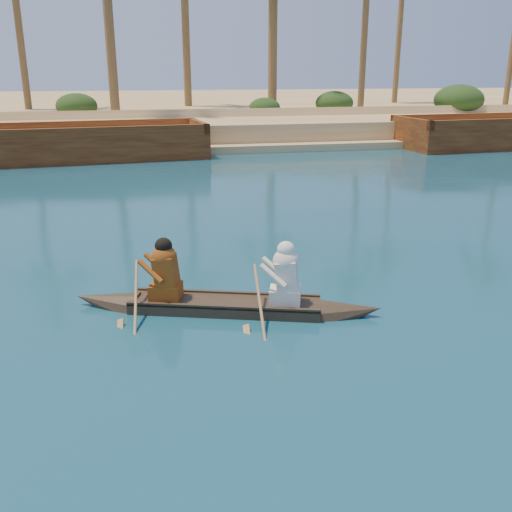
{
  "coord_description": "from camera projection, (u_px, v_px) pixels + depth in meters",
  "views": [
    {
      "loc": [
        4.81,
        -5.67,
        3.98
      ],
      "look_at": [
        7.0,
        4.29,
        0.62
      ],
      "focal_mm": 40.0,
      "sensor_mm": 36.0,
      "label": 1
    }
  ],
  "objects": [
    {
      "name": "sandy_embankment",
      "position": [
        70.0,
        111.0,
        48.86
      ],
      "size": [
        150.0,
        51.0,
        1.5
      ],
      "color": "#DBBE7B",
      "rests_on": "ground"
    },
    {
      "name": "palm_grove",
      "position": [
        41.0,
        1.0,
        35.49
      ],
      "size": [
        110.0,
        14.0,
        16.0
      ],
      "primitive_type": null,
      "color": "#324D1B",
      "rests_on": "ground"
    },
    {
      "name": "shrub_cluster",
      "position": [
        46.0,
        117.0,
        34.37
      ],
      "size": [
        100.0,
        6.0,
        2.4
      ],
      "primitive_type": null,
      "color": "black",
      "rests_on": "ground"
    },
    {
      "name": "canoe",
      "position": [
        225.0,
        295.0,
        9.78
      ],
      "size": [
        5.29,
        2.34,
        1.47
      ],
      "rotation": [
        0.0,
        0.0,
        -0.32
      ],
      "color": "#392D1F",
      "rests_on": "ground"
    },
    {
      "name": "barge_mid",
      "position": [
        83.0,
        145.0,
        26.28
      ],
      "size": [
        11.51,
        4.76,
        1.87
      ],
      "rotation": [
        0.0,
        0.0,
        0.09
      ],
      "color": "brown",
      "rests_on": "ground"
    },
    {
      "name": "barge_right",
      "position": [
        502.0,
        133.0,
        30.72
      ],
      "size": [
        11.65,
        4.57,
        1.9
      ],
      "rotation": [
        0.0,
        0.0,
        0.07
      ],
      "color": "brown",
      "rests_on": "ground"
    }
  ]
}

